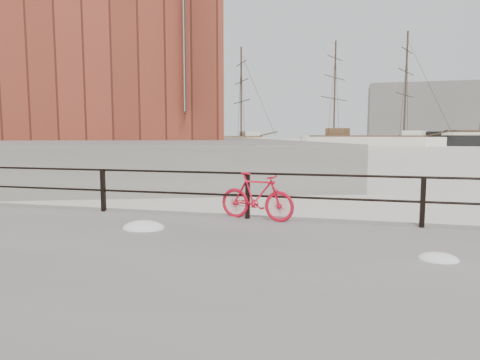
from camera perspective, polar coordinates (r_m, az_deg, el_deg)
The scene contains 15 objects.
ground at distance 9.34m, azimuth 22.82°, elevation -7.73°, with size 400.00×400.00×0.00m, color white.
promenade at distance 5.54m, azimuth 29.02°, elevation -15.65°, with size 36.00×8.00×0.35m, color gray.
far_quay at distance 89.73m, azimuth -11.01°, elevation 5.18°, with size 24.00×150.00×1.80m, color gray.
guardrail at distance 9.04m, azimuth 23.18°, elevation -2.71°, with size 28.00×0.10×1.00m, color black, non-canonical shape.
bicycle at distance 9.03m, azimuth 2.24°, elevation -2.20°, with size 1.67×0.25×1.01m, color red.
schooner_mid at distance 91.04m, azimuth 16.55°, elevation 4.48°, with size 31.64×13.39×22.52m, color white, non-canonical shape.
schooner_left at distance 84.83m, azimuth -3.84°, elevation 4.62°, with size 26.84×12.20×20.15m, color beige, non-canonical shape.
workboat_near at distance 45.52m, azimuth -20.10°, elevation 3.00°, with size 11.18×3.73×7.00m, color black, non-canonical shape.
workboat_far at distance 59.81m, azimuth -16.52°, elevation 3.77°, with size 12.02×4.15×7.00m, color black, non-canonical shape.
apartment_terracotta at distance 36.67m, azimuth -20.36°, elevation 21.13°, with size 20.00×15.00×20.20m, color brown.
apartment_mustard at distance 58.05m, azimuth -15.38°, elevation 16.54°, with size 22.00×15.00×22.20m, color gold.
apartment_cream at distance 80.56m, azimuth -13.09°, elevation 13.24°, with size 20.00×15.00×21.20m, color beige.
apartment_grey at distance 102.45m, azimuth -11.88°, elevation 12.26°, with size 22.00×15.00×23.20m, color #9A9A95.
apartment_brick at distance 125.20m, azimuth -11.06°, elevation 10.67°, with size 24.00×15.00×21.20m, color maroon.
industrial_west at distance 150.67m, azimuth 22.92°, elevation 8.22°, with size 32.00×18.00×18.00m, color gray.
Camera 1 is at (-1.38, -8.99, 2.16)m, focal length 32.00 mm.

